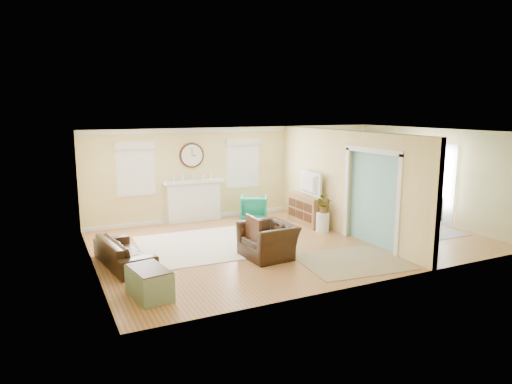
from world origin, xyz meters
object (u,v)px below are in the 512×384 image
Objects in this scene: dining_table at (393,214)px; credenza at (307,210)px; eames_chair at (268,241)px; green_chair at (254,207)px; sofa at (124,252)px.

credenza is at bearing 42.91° from dining_table.
credenza is (2.26, 2.08, 0.04)m from eames_chair.
credenza is (1.08, -1.10, 0.06)m from green_chair.
credenza is at bearing 161.68° from green_chair.
sofa is 7.03m from dining_table.
credenza reaches higher than green_chair.
dining_table is (3.00, -2.38, 0.01)m from green_chair.
dining_table is at bearing 168.81° from green_chair.
green_chair reaches higher than sofa.
sofa is at bearing -109.63° from eames_chair.
green_chair is 0.55× the size of credenza.
eames_chair is at bearing -113.84° from sofa.
green_chair is 3.83m from dining_table.
green_chair is (1.18, 3.18, -0.02)m from eames_chair.
green_chair is at bearing 38.14° from dining_table.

